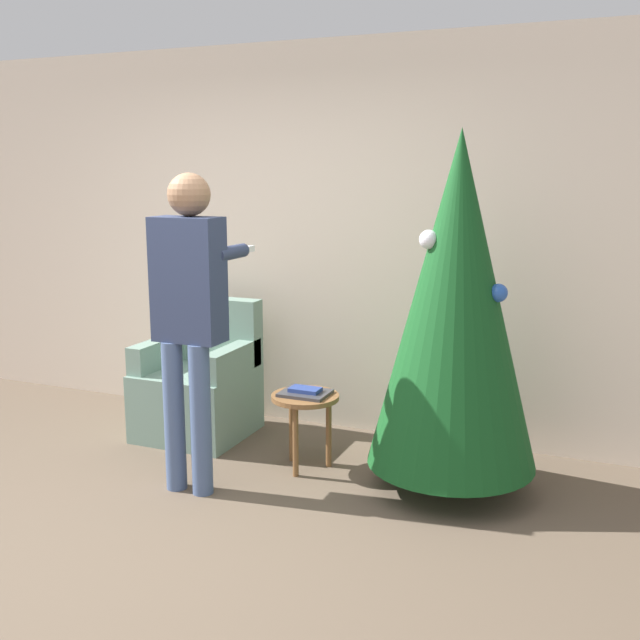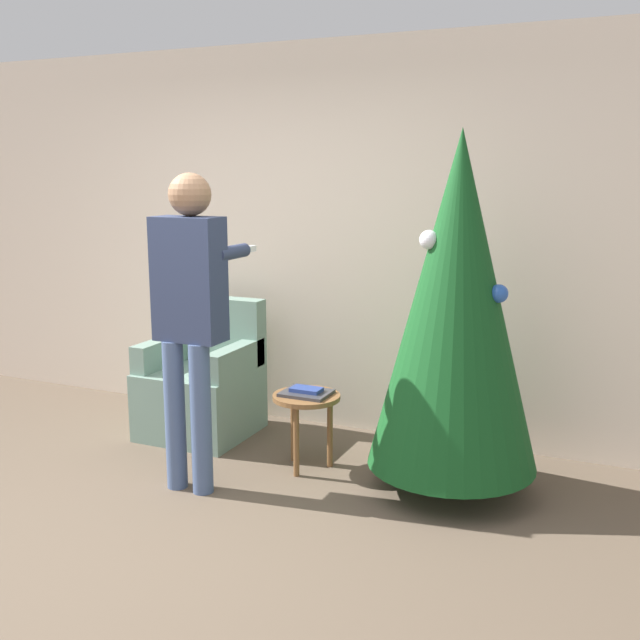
% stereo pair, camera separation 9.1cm
% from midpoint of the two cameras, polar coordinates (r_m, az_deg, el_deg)
% --- Properties ---
extents(ground_plane, '(14.00, 14.00, 0.00)m').
position_cam_midpoint_polar(ground_plane, '(3.93, -15.43, -16.93)').
color(ground_plane, brown).
extents(wall_back, '(8.00, 0.06, 2.70)m').
position_cam_midpoint_polar(wall_back, '(5.39, -1.00, 6.21)').
color(wall_back, beige).
rests_on(wall_back, ground_plane).
extents(christmas_tree, '(0.97, 0.97, 2.06)m').
position_cam_midpoint_polar(christmas_tree, '(4.23, 10.96, 1.29)').
color(christmas_tree, brown).
rests_on(christmas_tree, ground_plane).
extents(armchair, '(0.70, 0.69, 0.94)m').
position_cam_midpoint_polar(armchair, '(5.35, -8.43, -5.00)').
color(armchair, gray).
rests_on(armchair, ground_plane).
extents(person_standing, '(0.42, 0.57, 1.82)m').
position_cam_midpoint_polar(person_standing, '(4.27, -9.31, 1.29)').
color(person_standing, '#475B84').
rests_on(person_standing, ground_plane).
extents(side_stool, '(0.42, 0.42, 0.48)m').
position_cam_midpoint_polar(side_stool, '(4.65, -0.48, -6.57)').
color(side_stool, brown).
rests_on(side_stool, ground_plane).
extents(laptop, '(0.29, 0.24, 0.02)m').
position_cam_midpoint_polar(laptop, '(4.63, -0.48, -5.59)').
color(laptop, '#38383D').
rests_on(laptop, side_stool).
extents(book, '(0.19, 0.11, 0.02)m').
position_cam_midpoint_polar(book, '(4.62, -0.48, -5.33)').
color(book, navy).
rests_on(book, laptop).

